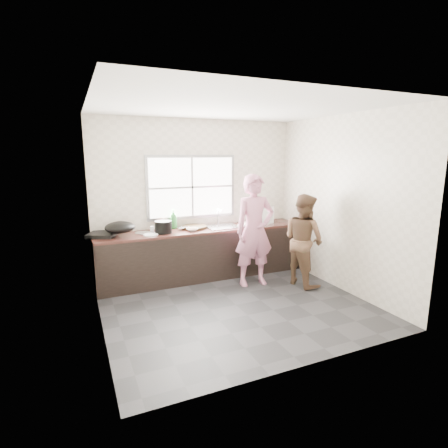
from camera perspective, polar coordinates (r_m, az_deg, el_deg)
name	(u,v)px	position (r m, az deg, el deg)	size (l,w,h in m)	color
floor	(236,305)	(5.11, 1.96, -13.11)	(3.60, 3.20, 0.01)	#2B2B2E
ceiling	(237,106)	(4.69, 2.19, 18.63)	(3.60, 3.20, 0.01)	silver
wall_back	(197,198)	(6.18, -4.42, 4.24)	(3.60, 0.01, 2.70)	beige
wall_left	(95,222)	(4.26, -20.36, 0.38)	(0.01, 3.20, 2.70)	beige
wall_right	(341,204)	(5.73, 18.59, 3.12)	(0.01, 3.20, 2.70)	beige
wall_front	(311,236)	(3.37, 14.02, -1.98)	(3.60, 0.01, 2.70)	beige
cabinet	(204,254)	(6.08, -3.30, -4.92)	(3.60, 0.62, 0.82)	black
countertop	(204,230)	(5.98, -3.35, -0.95)	(3.60, 0.64, 0.04)	#3A1D18
sink	(222,227)	(6.10, -0.27, -0.45)	(0.55, 0.45, 0.02)	silver
faucet	(218,217)	(6.25, -1.00, 1.20)	(0.02, 0.02, 0.30)	silver
window_frame	(192,187)	(6.12, -5.29, 6.03)	(1.60, 0.05, 1.10)	#9EA0A5
window_glazing	(192,187)	(6.09, -5.22, 6.01)	(1.50, 0.01, 1.00)	white
woman	(254,234)	(5.65, 4.99, -1.66)	(0.62, 0.40, 1.69)	pink
person_side	(304,240)	(5.80, 12.86, -2.53)	(0.73, 0.57, 1.50)	brown
cutting_board	(194,227)	(6.01, -4.88, -0.50)	(0.43, 0.43, 0.04)	#2F2212
cleaver	(183,227)	(5.90, -6.70, -0.55)	(0.21, 0.10, 0.01)	silver
bowl_mince	(192,230)	(5.80, -5.21, -0.91)	(0.19, 0.19, 0.05)	white
bowl_crabs	(251,225)	(6.10, 4.37, -0.21)	(0.21, 0.21, 0.07)	white
bowl_held	(242,225)	(6.09, 2.91, -0.25)	(0.19, 0.19, 0.06)	white
black_pot	(163,227)	(5.69, -9.87, -0.50)	(0.27, 0.27, 0.20)	black
plate_food	(151,235)	(5.59, -11.87, -1.74)	(0.23, 0.23, 0.02)	white
bottle_green	(173,219)	(6.02, -8.28, 0.85)	(0.13, 0.13, 0.33)	#2C8636
bottle_brown_tall	(167,224)	(6.00, -9.36, 0.00)	(0.08, 0.08, 0.17)	#442811
bottle_brown_short	(163,225)	(5.91, -9.86, -0.11)	(0.14, 0.14, 0.19)	#461B11
glass_jar	(152,229)	(5.84, -11.65, -0.80)	(0.06, 0.06, 0.09)	silver
burner	(102,235)	(5.71, -19.27, -1.64)	(0.39, 0.39, 0.06)	black
wok	(120,227)	(5.59, -16.61, -0.52)	(0.46, 0.46, 0.17)	black
dish_rack	(259,216)	(6.29, 5.66, 1.37)	(0.45, 0.31, 0.34)	white
pot_lid_left	(142,233)	(5.78, -13.17, -1.39)	(0.24, 0.24, 0.01)	silver
pot_lid_right	(147,233)	(5.71, -12.38, -1.50)	(0.27, 0.27, 0.01)	silver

